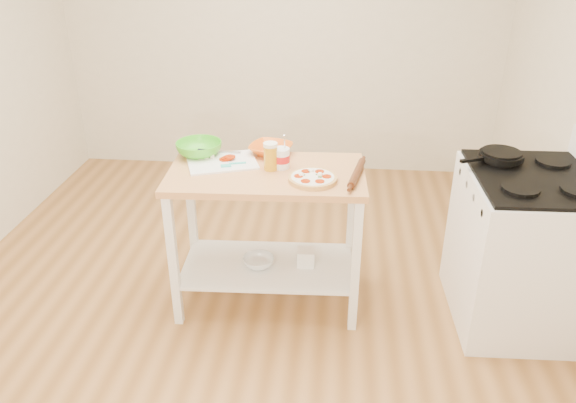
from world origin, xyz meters
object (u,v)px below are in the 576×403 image
at_px(knife, 213,151).
at_px(green_bowl, 199,149).
at_px(skillet, 500,156).
at_px(rolling_pin, 357,173).
at_px(gas_stove, 522,249).
at_px(pizza, 313,178).
at_px(yogurt_tub, 281,158).
at_px(spatula, 232,164).
at_px(prep_island, 267,210).
at_px(orange_bowl, 271,149).
at_px(cutting_board, 222,162).
at_px(beer_pint, 271,156).
at_px(shelf_bin, 306,257).
at_px(shelf_glass_bowl, 258,262).

xyz_separation_m(knife, green_bowl, (-0.08, -0.04, 0.03)).
xyz_separation_m(skillet, rolling_pin, (-0.83, -0.21, -0.05)).
distance_m(gas_stove, rolling_pin, 1.08).
distance_m(pizza, yogurt_tub, 0.26).
bearing_deg(green_bowl, gas_stove, -6.56).
distance_m(skillet, green_bowl, 1.79).
bearing_deg(spatula, prep_island, -27.03).
bearing_deg(orange_bowl, yogurt_tub, -67.21).
distance_m(pizza, spatula, 0.51).
bearing_deg(rolling_pin, cutting_board, 170.88).
bearing_deg(orange_bowl, beer_pint, -83.29).
xyz_separation_m(cutting_board, green_bowl, (-0.16, 0.10, 0.04)).
height_order(green_bowl, shelf_bin, green_bowl).
distance_m(orange_bowl, rolling_pin, 0.60).
height_order(cutting_board, beer_pint, beer_pint).
height_order(spatula, orange_bowl, orange_bowl).
bearing_deg(shelf_bin, gas_stove, -1.99).
bearing_deg(cutting_board, yogurt_tub, -25.24).
bearing_deg(orange_bowl, knife, -175.17).
bearing_deg(pizza, green_bowl, 156.50).
bearing_deg(beer_pint, rolling_pin, -6.73).
xyz_separation_m(pizza, shelf_bin, (-0.04, 0.13, -0.60)).
relative_size(cutting_board, green_bowl, 1.70).
distance_m(yogurt_tub, shelf_bin, 0.67).
bearing_deg(skillet, rolling_pin, 169.56).
distance_m(shelf_glass_bowl, shelf_bin, 0.30).
xyz_separation_m(green_bowl, beer_pint, (0.46, -0.17, 0.04)).
bearing_deg(beer_pint, cutting_board, 167.06).
height_order(skillet, yogurt_tub, yogurt_tub).
relative_size(prep_island, beer_pint, 7.10).
height_order(shelf_glass_bowl, shelf_bin, shelf_bin).
distance_m(gas_stove, green_bowl, 2.02).
distance_m(rolling_pin, shelf_bin, 0.67).
height_order(spatula, knife, knife).
distance_m(gas_stove, pizza, 1.31).
relative_size(spatula, orange_bowl, 0.57).
xyz_separation_m(knife, rolling_pin, (0.88, -0.27, 0.00)).
bearing_deg(gas_stove, shelf_glass_bowl, 178.29).
xyz_separation_m(gas_stove, shelf_glass_bowl, (-1.56, 0.00, -0.18)).
bearing_deg(beer_pint, yogurt_tub, 29.66).
bearing_deg(spatula, orange_bowl, 33.06).
bearing_deg(gas_stove, shelf_bin, 176.36).
relative_size(pizza, knife, 1.00).
bearing_deg(gas_stove, green_bowl, 171.79).
bearing_deg(shelf_bin, shelf_glass_bowl, -171.75).
height_order(knife, yogurt_tub, yogurt_tub).
distance_m(prep_island, skillet, 1.40).
relative_size(pizza, yogurt_tub, 1.28).
bearing_deg(cutting_board, prep_island, -38.69).
xyz_separation_m(orange_bowl, shelf_bin, (0.24, -0.25, -0.62)).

